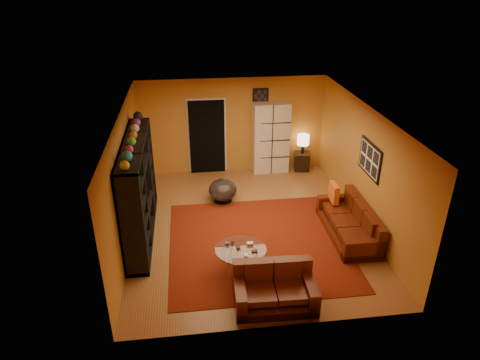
{
  "coord_description": "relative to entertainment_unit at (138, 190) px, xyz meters",
  "views": [
    {
      "loc": [
        -1.19,
        -7.95,
        5.1
      ],
      "look_at": [
        -0.16,
        0.1,
        1.09
      ],
      "focal_mm": 32.0,
      "sensor_mm": 36.0,
      "label": 1
    }
  ],
  "objects": [
    {
      "name": "doorway",
      "position": [
        1.57,
        2.96,
        -0.03
      ],
      "size": [
        0.95,
        0.1,
        2.04
      ],
      "primitive_type": "cube",
      "color": "black",
      "rests_on": "floor"
    },
    {
      "name": "loveseat",
      "position": [
        2.37,
        -2.42,
        -0.76
      ],
      "size": [
        1.38,
        0.86,
        0.85
      ],
      "rotation": [
        0.0,
        0.0,
        1.54
      ],
      "color": "#491509",
      "rests_on": "rug"
    },
    {
      "name": "entertainment_unit",
      "position": [
        0.0,
        0.0,
        0.0
      ],
      "size": [
        0.45,
        3.0,
        2.1
      ],
      "primitive_type": "cube",
      "color": "black",
      "rests_on": "floor"
    },
    {
      "name": "throw_pillow",
      "position": [
        4.22,
        0.13,
        -0.42
      ],
      "size": [
        0.12,
        0.42,
        0.42
      ],
      "primitive_type": "cube",
      "color": "orange",
      "rests_on": "sofa"
    },
    {
      "name": "wall_left",
      "position": [
        -0.23,
        0.0,
        0.25
      ],
      "size": [
        0.0,
        6.0,
        6.0
      ],
      "primitive_type": "plane",
      "rotation": [
        1.57,
        0.0,
        1.57
      ],
      "color": "#BC7529",
      "rests_on": "floor"
    },
    {
      "name": "bowl_chair",
      "position": [
        1.83,
        1.19,
        -0.75
      ],
      "size": [
        0.69,
        0.69,
        0.56
      ],
      "color": "black",
      "rests_on": "floor"
    },
    {
      "name": "tv",
      "position": [
        0.05,
        0.05,
        -0.07
      ],
      "size": [
        0.91,
        0.12,
        0.52
      ],
      "primitive_type": "imported",
      "rotation": [
        0.0,
        0.0,
        1.57
      ],
      "color": "black",
      "rests_on": "entertainment_unit"
    },
    {
      "name": "rug",
      "position": [
        2.38,
        -0.7,
        -1.04
      ],
      "size": [
        3.6,
        3.6,
        0.01
      ],
      "primitive_type": "cube",
      "color": "#5B150A",
      "rests_on": "floor"
    },
    {
      "name": "sofa",
      "position": [
        4.41,
        -0.62,
        -0.76
      ],
      "size": [
        0.84,
        2.0,
        0.85
      ],
      "rotation": [
        0.0,
        0.0,
        -0.02
      ],
      "color": "#491509",
      "rests_on": "rug"
    },
    {
      "name": "wall_art_right",
      "position": [
        4.75,
        -0.3,
        0.55
      ],
      "size": [
        0.03,
        1.0,
        0.7
      ],
      "primitive_type": "cube",
      "color": "black",
      "rests_on": "wall_right"
    },
    {
      "name": "side_table",
      "position": [
        4.2,
        2.75,
        -0.8
      ],
      "size": [
        0.46,
        0.46,
        0.5
      ],
      "primitive_type": "cube",
      "rotation": [
        0.0,
        0.0,
        -0.17
      ],
      "color": "black",
      "rests_on": "floor"
    },
    {
      "name": "coffee_table",
      "position": [
        1.92,
        -1.51,
        -0.61
      ],
      "size": [
        0.96,
        0.96,
        0.48
      ],
      "rotation": [
        0.0,
        0.0,
        0.03
      ],
      "color": "silver",
      "rests_on": "floor"
    },
    {
      "name": "storage_cabinet",
      "position": [
        3.3,
        2.8,
        -0.07
      ],
      "size": [
        0.99,
        0.46,
        1.96
      ],
      "primitive_type": "cube",
      "rotation": [
        0.0,
        0.0,
        0.03
      ],
      "color": "silver",
      "rests_on": "floor"
    },
    {
      "name": "wall_back",
      "position": [
        2.27,
        3.0,
        0.25
      ],
      "size": [
        6.0,
        0.0,
        6.0
      ],
      "primitive_type": "plane",
      "rotation": [
        1.57,
        0.0,
        0.0
      ],
      "color": "#BC7529",
      "rests_on": "floor"
    },
    {
      "name": "wall_right",
      "position": [
        4.78,
        0.0,
        0.25
      ],
      "size": [
        0.0,
        6.0,
        6.0
      ],
      "primitive_type": "plane",
      "rotation": [
        1.57,
        0.0,
        -1.57
      ],
      "color": "#BC7529",
      "rests_on": "floor"
    },
    {
      "name": "floor",
      "position": [
        2.27,
        0.0,
        -1.05
      ],
      "size": [
        6.0,
        6.0,
        0.0
      ],
      "primitive_type": "plane",
      "color": "brown",
      "rests_on": "ground"
    },
    {
      "name": "table_lamp",
      "position": [
        4.2,
        2.75,
        -0.16
      ],
      "size": [
        0.32,
        0.32,
        0.54
      ],
      "color": "black",
      "rests_on": "side_table"
    },
    {
      "name": "wall_art_back",
      "position": [
        3.02,
        2.98,
        1.0
      ],
      "size": [
        0.42,
        0.03,
        0.52
      ],
      "primitive_type": "cube",
      "color": "black",
      "rests_on": "wall_back"
    },
    {
      "name": "wall_front",
      "position": [
        2.27,
        -3.0,
        0.25
      ],
      "size": [
        6.0,
        0.0,
        6.0
      ],
      "primitive_type": "plane",
      "rotation": [
        -1.57,
        0.0,
        0.0
      ],
      "color": "#BC7529",
      "rests_on": "floor"
    },
    {
      "name": "ceiling",
      "position": [
        2.27,
        0.0,
        1.55
      ],
      "size": [
        6.0,
        6.0,
        0.0
      ],
      "primitive_type": "plane",
      "rotation": [
        3.14,
        0.0,
        0.0
      ],
      "color": "white",
      "rests_on": "wall_back"
    }
  ]
}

